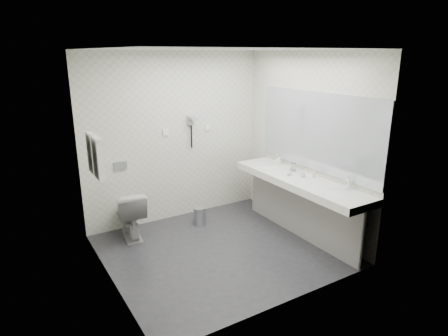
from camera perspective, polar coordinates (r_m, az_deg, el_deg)
floor at (r=5.14m, az=-0.57°, el=-11.95°), size 2.80×2.80×0.00m
ceiling at (r=4.52m, az=-0.66°, el=17.12°), size 2.80×2.80×0.00m
wall_back at (r=5.80m, az=-7.22°, el=4.44°), size 2.80×0.00×2.80m
wall_front at (r=3.67m, az=9.86°, el=-2.87°), size 2.80×0.00×2.80m
wall_left at (r=4.17m, az=-17.38°, el=-1.04°), size 0.00×2.60×2.60m
wall_right at (r=5.51m, az=12.02°, el=3.55°), size 0.00×2.60×2.60m
vanity_counter at (r=5.30m, az=11.03°, el=-1.94°), size 0.55×2.20×0.10m
vanity_panel at (r=5.47m, az=10.98°, el=-6.12°), size 0.03×2.15×0.75m
vanity_post_near at (r=4.85m, az=19.61°, el=-9.88°), size 0.06×0.06×0.75m
vanity_post_far at (r=6.23m, az=4.79°, el=-2.99°), size 0.06×0.06×0.75m
mirror at (r=5.32m, az=13.51°, el=5.20°), size 0.02×2.20×1.05m
basin_near at (r=4.86m, az=16.19°, el=-3.59°), size 0.40×0.31×0.05m
basin_far at (r=5.76m, az=6.73°, el=0.12°), size 0.40×0.31×0.05m
faucet_near at (r=4.97m, az=17.80°, el=-2.18°), size 0.04×0.04×0.15m
faucet_far at (r=5.86m, az=8.27°, el=1.25°), size 0.04×0.04×0.15m
soap_bottle_a at (r=5.30m, az=11.52°, el=-0.87°), size 0.05×0.05×0.10m
soap_bottle_b at (r=5.36m, az=9.55°, el=-0.63°), size 0.10×0.10×0.09m
soap_bottle_c at (r=5.33m, az=13.08°, el=-0.83°), size 0.05×0.05×0.10m
glass_left at (r=5.61m, az=10.02°, el=0.20°), size 0.06×0.06×0.10m
glass_right at (r=5.55m, az=10.22°, el=0.12°), size 0.09×0.09×0.12m
toilet at (r=5.51m, az=-13.71°, el=-6.55°), size 0.46×0.71×0.68m
flush_plate at (r=5.58m, az=-15.01°, el=0.33°), size 0.18×0.02×0.12m
pedal_bin at (r=5.80m, az=-3.61°, el=-7.13°), size 0.21×0.21×0.26m
bin_lid at (r=5.75m, az=-3.64°, el=-5.89°), size 0.18×0.18×0.02m
towel_rail at (r=4.63m, az=-18.83°, el=4.38°), size 0.02×0.62×0.02m
towel_near at (r=4.54m, az=-18.04°, el=1.39°), size 0.07×0.24×0.48m
towel_far at (r=4.81m, az=-18.85°, el=2.12°), size 0.07×0.24×0.48m
dryer_cradle at (r=5.83m, az=-4.94°, el=7.08°), size 0.10×0.04×0.14m
dryer_barrel at (r=5.77m, az=-4.63°, el=7.28°), size 0.08×0.14×0.08m
dryer_cord at (r=5.87m, az=-4.81°, el=4.65°), size 0.02×0.02×0.35m
switch_plate_a at (r=5.71m, az=-8.58°, el=5.22°), size 0.09×0.02×0.09m
switch_plate_b at (r=6.01m, az=-2.41°, el=5.96°), size 0.09×0.02×0.09m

